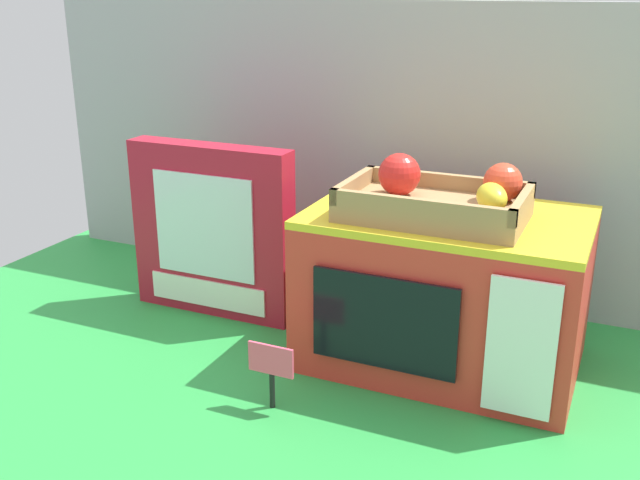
{
  "coord_description": "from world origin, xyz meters",
  "views": [
    {
      "loc": [
        0.38,
        -1.05,
        0.58
      ],
      "look_at": [
        -0.09,
        0.01,
        0.17
      ],
      "focal_mm": 41.19,
      "sensor_mm": 36.0,
      "label": 1
    }
  ],
  "objects_px": {
    "toy_microwave": "(444,290)",
    "price_sign": "(271,366)",
    "cookie_set_box": "(212,231)",
    "food_groups_crate": "(438,200)"
  },
  "relations": [
    {
      "from": "food_groups_crate",
      "to": "price_sign",
      "type": "bearing_deg",
      "value": -129.07
    },
    {
      "from": "cookie_set_box",
      "to": "price_sign",
      "type": "height_order",
      "value": "cookie_set_box"
    },
    {
      "from": "toy_microwave",
      "to": "price_sign",
      "type": "distance_m",
      "value": 0.3
    },
    {
      "from": "toy_microwave",
      "to": "price_sign",
      "type": "relative_size",
      "value": 4.2
    },
    {
      "from": "food_groups_crate",
      "to": "price_sign",
      "type": "height_order",
      "value": "food_groups_crate"
    },
    {
      "from": "food_groups_crate",
      "to": "cookie_set_box",
      "type": "relative_size",
      "value": 0.85
    },
    {
      "from": "toy_microwave",
      "to": "cookie_set_box",
      "type": "relative_size",
      "value": 1.34
    },
    {
      "from": "cookie_set_box",
      "to": "price_sign",
      "type": "relative_size",
      "value": 3.14
    },
    {
      "from": "food_groups_crate",
      "to": "cookie_set_box",
      "type": "distance_m",
      "value": 0.44
    },
    {
      "from": "toy_microwave",
      "to": "price_sign",
      "type": "bearing_deg",
      "value": -127.92
    }
  ]
}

